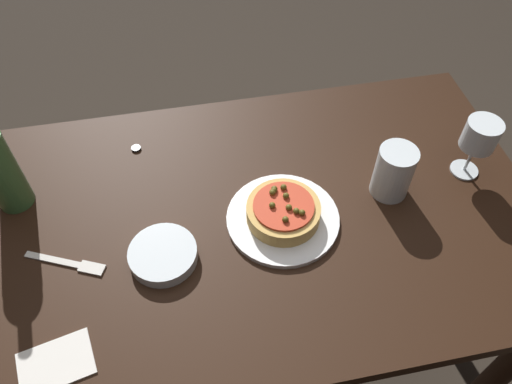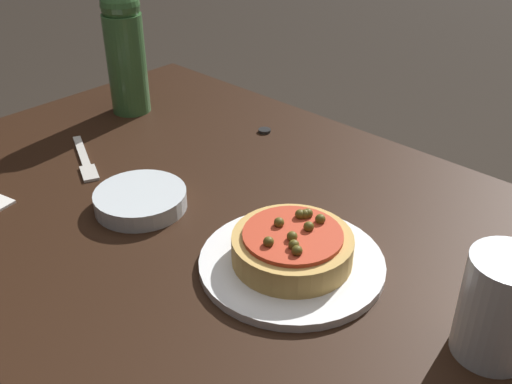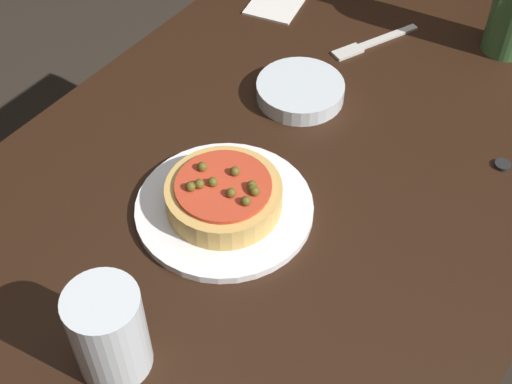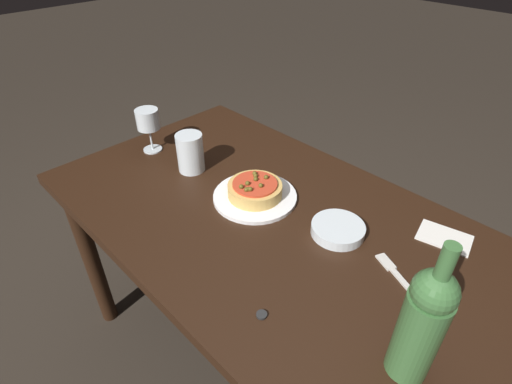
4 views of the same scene
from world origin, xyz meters
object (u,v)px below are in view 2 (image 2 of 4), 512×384
Objects in this scene: wine_bottle at (125,46)px; side_bowl at (141,200)px; dining_table at (262,285)px; fork at (85,161)px; water_cup at (500,307)px; dinner_plate at (292,263)px; bottle_cap at (265,131)px; pizza at (292,246)px.

side_bowl is (0.32, -0.22, -0.12)m from wine_bottle.
fork is at bearing -172.16° from dining_table.
water_cup is at bearing 29.19° from fork.
bottle_cap is (-0.31, 0.28, -0.00)m from dinner_plate.
pizza is (0.08, -0.03, 0.13)m from dining_table.
bottle_cap is (0.27, 0.11, -0.13)m from wine_bottle.
dining_table is at bearing 32.08° from fork.
fork is (-0.46, -0.02, -0.00)m from dinner_plate.
dinner_plate is at bearing -42.45° from bottle_cap.
dining_table is at bearing -48.07° from bottle_cap.
side_bowl is at bearing -170.80° from water_cup.
fork is (0.12, -0.19, -0.13)m from wine_bottle.
dining_table is 0.36m from bottle_cap.
dinner_plate is 0.42m from bottle_cap.
side_bowl is at bearing 17.40° from fork.
dinner_plate reaches higher than dining_table.
wine_bottle is at bearing 163.68° from dinner_plate.
fork is 7.01× the size of bottle_cap.
side_bowl reaches higher than fork.
bottle_cap is (-0.57, 0.25, -0.06)m from water_cup.
wine_bottle is at bearing 145.41° from side_bowl.
dinner_plate is 0.46m from fork.
side_bowl reaches higher than bottle_cap.
dinner_plate is 10.37× the size of bottle_cap.
water_cup reaches higher than bottle_cap.
pizza is 0.61m from wine_bottle.
side_bowl is at bearing -34.59° from wine_bottle.
dining_table is 0.23m from side_bowl.
dining_table is 0.57m from wine_bottle.
pizza is 6.70× the size of bottle_cap.
dining_table is at bearing 161.16° from pizza.
water_cup reaches higher than fork.
water_cup is (0.26, 0.04, 0.06)m from dinner_plate.
wine_bottle is at bearing 146.78° from fork.
dining_table is at bearing -178.31° from water_cup.
side_bowl is 5.94× the size of bottle_cap.
dinner_plate is at bearing 27.33° from fork.
side_bowl is 0.85× the size of fork.
bottle_cap is (0.15, 0.31, 0.00)m from fork.
bottle_cap is at bearing 156.65° from water_cup.
dinner_plate is 0.27m from side_bowl.
dining_table is 4.20× the size of wine_bottle.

